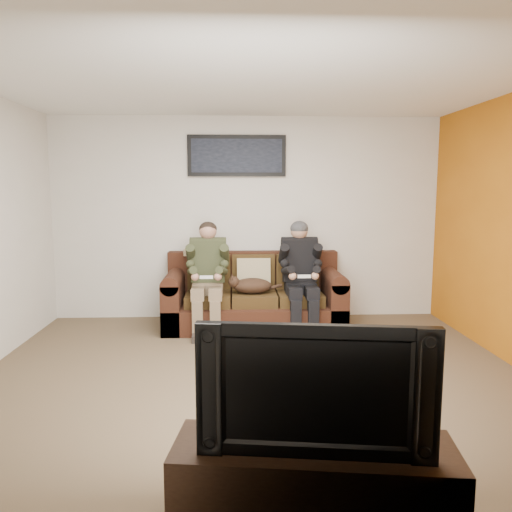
{
  "coord_description": "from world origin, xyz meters",
  "views": [
    {
      "loc": [
        -0.17,
        -4.24,
        1.69
      ],
      "look_at": [
        0.07,
        1.2,
        0.95
      ],
      "focal_mm": 35.0,
      "sensor_mm": 36.0,
      "label": 1
    }
  ],
  "objects_px": {
    "framed_poster": "(237,156)",
    "television": "(315,383)",
    "sofa": "(254,298)",
    "cat": "(251,285)",
    "tv_stand": "(314,487)",
    "person_left": "(208,270)",
    "person_right": "(301,269)"
  },
  "relations": [
    {
      "from": "cat",
      "to": "framed_poster",
      "type": "relative_size",
      "value": 0.53
    },
    {
      "from": "cat",
      "to": "tv_stand",
      "type": "distance_m",
      "value": 3.61
    },
    {
      "from": "sofa",
      "to": "framed_poster",
      "type": "height_order",
      "value": "framed_poster"
    },
    {
      "from": "framed_poster",
      "to": "television",
      "type": "height_order",
      "value": "framed_poster"
    },
    {
      "from": "framed_poster",
      "to": "tv_stand",
      "type": "xyz_separation_m",
      "value": [
        0.35,
        -4.17,
        -1.88
      ]
    },
    {
      "from": "person_left",
      "to": "person_right",
      "type": "height_order",
      "value": "person_right"
    },
    {
      "from": "television",
      "to": "person_left",
      "type": "bearing_deg",
      "value": 108.74
    },
    {
      "from": "sofa",
      "to": "television",
      "type": "bearing_deg",
      "value": -87.77
    },
    {
      "from": "cat",
      "to": "framed_poster",
      "type": "xyz_separation_m",
      "value": [
        -0.16,
        0.57,
        1.57
      ]
    },
    {
      "from": "person_left",
      "to": "framed_poster",
      "type": "bearing_deg",
      "value": 57.94
    },
    {
      "from": "person_left",
      "to": "person_right",
      "type": "bearing_deg",
      "value": 0.02
    },
    {
      "from": "tv_stand",
      "to": "person_right",
      "type": "bearing_deg",
      "value": 91.16
    },
    {
      "from": "person_left",
      "to": "television",
      "type": "xyz_separation_m",
      "value": [
        0.7,
        -3.6,
        0.04
      ]
    },
    {
      "from": "sofa",
      "to": "tv_stand",
      "type": "relative_size",
      "value": 1.55
    },
    {
      "from": "person_right",
      "to": "framed_poster",
      "type": "xyz_separation_m",
      "value": [
        -0.76,
        0.57,
        1.37
      ]
    },
    {
      "from": "television",
      "to": "tv_stand",
      "type": "bearing_deg",
      "value": -82.33
    },
    {
      "from": "sofa",
      "to": "person_right",
      "type": "relative_size",
      "value": 1.67
    },
    {
      "from": "person_right",
      "to": "sofa",
      "type": "bearing_deg",
      "value": 162.04
    },
    {
      "from": "sofa",
      "to": "framed_poster",
      "type": "distance_m",
      "value": 1.82
    },
    {
      "from": "sofa",
      "to": "person_left",
      "type": "distance_m",
      "value": 0.7
    },
    {
      "from": "cat",
      "to": "person_right",
      "type": "bearing_deg",
      "value": 0.54
    },
    {
      "from": "sofa",
      "to": "tv_stand",
      "type": "distance_m",
      "value": 3.78
    },
    {
      "from": "framed_poster",
      "to": "television",
      "type": "xyz_separation_m",
      "value": [
        0.35,
        -4.17,
        -1.34
      ]
    },
    {
      "from": "person_left",
      "to": "person_right",
      "type": "distance_m",
      "value": 1.11
    },
    {
      "from": "person_right",
      "to": "framed_poster",
      "type": "bearing_deg",
      "value": 143.05
    },
    {
      "from": "television",
      "to": "sofa",
      "type": "bearing_deg",
      "value": 99.89
    },
    {
      "from": "sofa",
      "to": "television",
      "type": "xyz_separation_m",
      "value": [
        0.15,
        -3.78,
        0.42
      ]
    },
    {
      "from": "sofa",
      "to": "cat",
      "type": "height_order",
      "value": "sofa"
    },
    {
      "from": "sofa",
      "to": "person_right",
      "type": "bearing_deg",
      "value": -17.96
    },
    {
      "from": "cat",
      "to": "television",
      "type": "xyz_separation_m",
      "value": [
        0.19,
        -3.59,
        0.23
      ]
    },
    {
      "from": "framed_poster",
      "to": "television",
      "type": "distance_m",
      "value": 4.39
    },
    {
      "from": "person_left",
      "to": "person_right",
      "type": "relative_size",
      "value": 0.99
    }
  ]
}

